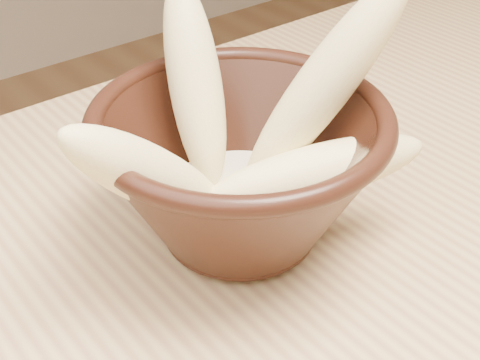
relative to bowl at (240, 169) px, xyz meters
name	(u,v)px	position (x,y,z in m)	size (l,w,h in m)	color
bowl	(240,169)	(0.00, 0.00, 0.00)	(0.20, 0.20, 0.11)	black
milk_puddle	(240,200)	(0.00, 0.00, -0.03)	(0.11, 0.11, 0.02)	#F1E7C1
banana_upright	(195,83)	(0.00, 0.05, 0.04)	(0.04, 0.04, 0.15)	#E1CA85
banana_left	(149,175)	(-0.07, 0.00, 0.03)	(0.04, 0.04, 0.14)	#E1CA85
banana_right	(323,86)	(0.06, -0.02, 0.05)	(0.04, 0.04, 0.18)	#E1CA85
banana_across	(318,171)	(0.04, -0.04, 0.00)	(0.04, 0.04, 0.16)	#E1CA85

